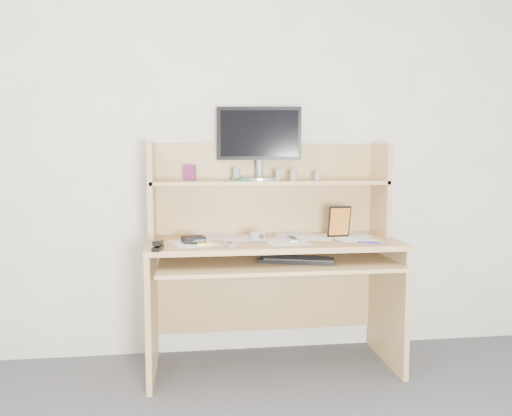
{
  "coord_description": "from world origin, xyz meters",
  "views": [
    {
      "loc": [
        -0.47,
        -1.28,
        1.19
      ],
      "look_at": [
        -0.11,
        1.43,
        0.94
      ],
      "focal_mm": 35.0,
      "sensor_mm": 36.0,
      "label": 1
    }
  ],
  "objects": [
    {
      "name": "desk",
      "position": [
        0.0,
        1.56,
        0.69
      ],
      "size": [
        1.4,
        0.7,
        1.3
      ],
      "color": "tan",
      "rests_on": "floor"
    },
    {
      "name": "flip_phone",
      "position": [
        -0.27,
        1.28,
        0.77
      ],
      "size": [
        0.07,
        0.09,
        0.02
      ],
      "primitive_type": "cube",
      "rotation": [
        0.0,
        0.0,
        0.41
      ],
      "color": "#A2A3A5",
      "rests_on": "paper_clutter"
    },
    {
      "name": "stapler",
      "position": [
        -0.63,
        1.23,
        0.78
      ],
      "size": [
        0.06,
        0.14,
        0.04
      ],
      "primitive_type": "cube",
      "rotation": [
        0.0,
        0.0,
        -0.14
      ],
      "color": "black",
      "rests_on": "paper_clutter"
    },
    {
      "name": "chip_stack_a",
      "position": [
        0.14,
        1.59,
        1.11
      ],
      "size": [
        0.05,
        0.05,
        0.06
      ],
      "primitive_type": "cylinder",
      "rotation": [
        0.0,
        0.0,
        -0.22
      ],
      "color": "black",
      "rests_on": "desk"
    },
    {
      "name": "card_box",
      "position": [
        -0.47,
        1.68,
        1.13
      ],
      "size": [
        0.07,
        0.04,
        0.09
      ],
      "primitive_type": "cube",
      "rotation": [
        0.0,
        0.0,
        -0.23
      ],
      "color": "#A91622",
      "rests_on": "desk"
    },
    {
      "name": "game_case",
      "position": [
        0.39,
        1.49,
        0.85
      ],
      "size": [
        0.13,
        0.02,
        0.18
      ],
      "primitive_type": "cube",
      "rotation": [
        0.0,
        0.0,
        0.04
      ],
      "color": "black",
      "rests_on": "paper_clutter"
    },
    {
      "name": "chip_stack_d",
      "position": [
        0.05,
        1.59,
        1.11
      ],
      "size": [
        0.04,
        0.04,
        0.06
      ],
      "primitive_type": "cylinder",
      "rotation": [
        0.0,
        0.0,
        0.27
      ],
      "color": "white",
      "rests_on": "desk"
    },
    {
      "name": "sticky_note_pad",
      "position": [
        -0.39,
        1.37,
        0.76
      ],
      "size": [
        0.08,
        0.08,
        0.01
      ],
      "primitive_type": "cube",
      "rotation": [
        0.0,
        0.0,
        -0.0
      ],
      "color": "#ECEC3E",
      "rests_on": "desk"
    },
    {
      "name": "shelf_book",
      "position": [
        -0.15,
        1.64,
        1.09
      ],
      "size": [
        0.16,
        0.19,
        0.02
      ],
      "primitive_type": "cube",
      "rotation": [
        0.0,
        0.0,
        0.34
      ],
      "color": "#378A58",
      "rests_on": "desk"
    },
    {
      "name": "chip_stack_b",
      "position": [
        -0.19,
        1.66,
        1.12
      ],
      "size": [
        0.06,
        0.06,
        0.07
      ],
      "primitive_type": "cylinder",
      "rotation": [
        0.0,
        0.0,
        0.32
      ],
      "color": "silver",
      "rests_on": "desk"
    },
    {
      "name": "digital_camera",
      "position": [
        -0.1,
        1.43,
        0.78
      ],
      "size": [
        0.08,
        0.05,
        0.05
      ],
      "primitive_type": "cube",
      "rotation": [
        0.0,
        0.0,
        0.23
      ],
      "color": "#B0B0B2",
      "rests_on": "paper_clutter"
    },
    {
      "name": "chip_stack_c",
      "position": [
        0.28,
        1.61,
        1.11
      ],
      "size": [
        0.05,
        0.05,
        0.05
      ],
      "primitive_type": "cylinder",
      "rotation": [
        0.0,
        0.0,
        -0.22
      ],
      "color": "black",
      "rests_on": "desk"
    },
    {
      "name": "blue_pen",
      "position": [
        0.48,
        1.26,
        0.76
      ],
      "size": [
        0.1,
        0.08,
        0.01
      ],
      "primitive_type": "cylinder",
      "rotation": [
        1.57,
        0.0,
        0.91
      ],
      "color": "#1A22C8",
      "rests_on": "paper_clutter"
    },
    {
      "name": "monitor",
      "position": [
        -0.05,
        1.69,
        1.31
      ],
      "size": [
        0.5,
        0.25,
        0.44
      ],
      "rotation": [
        0.0,
        0.0,
        -0.14
      ],
      "color": "#9E9EA3",
      "rests_on": "desk"
    },
    {
      "name": "wallet",
      "position": [
        -0.45,
        1.43,
        0.77
      ],
      "size": [
        0.14,
        0.12,
        0.03
      ],
      "primitive_type": "cube",
      "rotation": [
        0.0,
        0.0,
        0.25
      ],
      "color": "black",
      "rests_on": "paper_clutter"
    },
    {
      "name": "paper_clutter",
      "position": [
        0.0,
        1.48,
        0.75
      ],
      "size": [
        1.32,
        0.54,
        0.01
      ],
      "primitive_type": "cube",
      "color": "silver",
      "rests_on": "desk"
    },
    {
      "name": "back_wall",
      "position": [
        0.0,
        1.8,
        1.25
      ],
      "size": [
        3.6,
        0.04,
        2.5
      ],
      "primitive_type": "cube",
      "color": "white",
      "rests_on": "floor"
    },
    {
      "name": "keyboard",
      "position": [
        0.1,
        1.32,
        0.66
      ],
      "size": [
        0.42,
        0.26,
        0.03
      ],
      "rotation": [
        0.0,
        0.0,
        -0.32
      ],
      "color": "black",
      "rests_on": "desk"
    },
    {
      "name": "tv_remote",
      "position": [
        0.09,
        1.39,
        0.76
      ],
      "size": [
        0.06,
        0.17,
        0.02
      ],
      "primitive_type": "cube",
      "rotation": [
        0.0,
        0.0,
        -0.12
      ],
      "color": "#9FA09B",
      "rests_on": "paper_clutter"
    }
  ]
}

